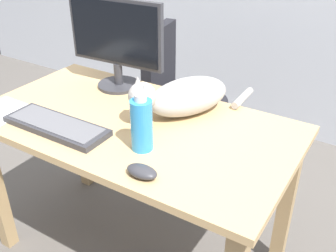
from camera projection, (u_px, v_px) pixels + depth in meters
ground_plane at (139, 252)px, 1.96m from camera, size 8.00×8.00×0.00m
desk at (134, 145)px, 1.65m from camera, size 1.31×0.71×0.74m
office_chair at (181, 117)px, 2.33m from camera, size 0.48×0.48×0.93m
monitor at (116, 40)px, 1.78m from camera, size 0.48×0.20×0.41m
keyboard at (56, 126)px, 1.54m from camera, size 0.44×0.15×0.03m
cat at (184, 96)px, 1.61m from camera, size 0.34×0.54×0.20m
computer_mouse at (142, 171)px, 1.27m from camera, size 0.11×0.06×0.04m
water_bottle at (142, 124)px, 1.37m from camera, size 0.08×0.08×0.21m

